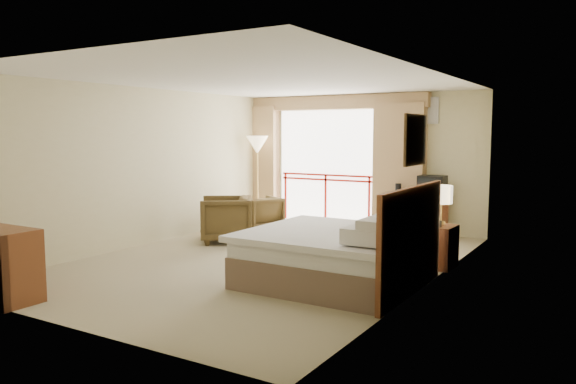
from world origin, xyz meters
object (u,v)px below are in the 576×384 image
Objects in this scene: wastebasket at (376,232)px; armchair_near at (227,242)px; desk at (417,206)px; tv at (432,187)px; bed at (339,254)px; side_table at (230,215)px; table_lamp at (441,195)px; nightstand at (439,246)px; armchair_far at (261,230)px; floor_lamp at (257,148)px.

wastebasket is 2.71m from armchair_near.
desk is 0.48m from tv.
armchair_near is at bearing -139.65° from desk.
desk is (-0.22, 3.75, 0.19)m from bed.
table_lamp is at bearing -7.95° from side_table.
bed is 2.38× the size of armchair_near.
nightstand is at bearing -90.00° from table_lamp.
floor_lamp reaches higher than armchair_far.
desk is at bearing 54.20° from wastebasket.
armchair_far is (-3.11, 2.81, -0.38)m from bed.
tv reaches higher than nightstand.
nightstand is at bearing -43.67° from wastebasket.
nightstand is 2.21m from wastebasket.
wastebasket is 0.39× the size of armchair_far.
side_table is at bearing 5.38° from armchair_far.
table_lamp is (0.86, 1.56, 0.67)m from bed.
desk is 2.39× the size of tv.
armchair_far is at bearing -143.88° from tv.
wastebasket is (-0.82, -0.66, -0.80)m from tv.
armchair_far reaches higher than wastebasket.
nightstand is 1.10× the size of table_lamp.
table_lamp is at bearing 99.71° from armchair_far.
tv is at bearing 24.09° from side_table.
desk is 3.09m from armchair_far.
floor_lamp reaches higher than desk.
tv reaches higher than armchair_near.
nightstand is 0.74m from table_lamp.
nightstand is at bearing 99.06° from armchair_far.
nightstand is 0.33× the size of floor_lamp.
wastebasket is 0.15× the size of floor_lamp.
side_table is (-3.45, -1.54, -0.58)m from tv.
tv is 3.44m from armchair_far.
armchair_near is (-3.01, -2.24, -0.94)m from tv.
bed is at bearing -76.40° from wastebasket.
tv is (-0.78, 2.13, -0.10)m from table_lamp.
floor_lamp reaches higher than nightstand.
nightstand is at bearing -49.79° from tv.
armchair_near is 0.90m from side_table.
nightstand is 2.50m from desk.
armchair_near is at bearing -57.79° from side_table.
armchair_near is 0.48× the size of floor_lamp.
armchair_near is (-3.79, -0.11, -1.04)m from table_lamp.
nightstand is (0.86, 1.51, -0.07)m from bed.
armchair_far is at bearing 162.54° from table_lamp.
desk reaches higher than wastebasket.
tv is 3.87m from armchair_near.
desk is at bearing 3.71° from floor_lamp.
armchair_near reaches higher than wastebasket.
armchair_near is at bearing -144.21° from wastebasket.
side_table is (-3.15, -1.60, -0.21)m from desk.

